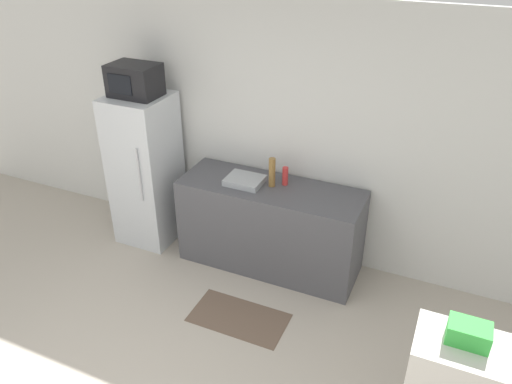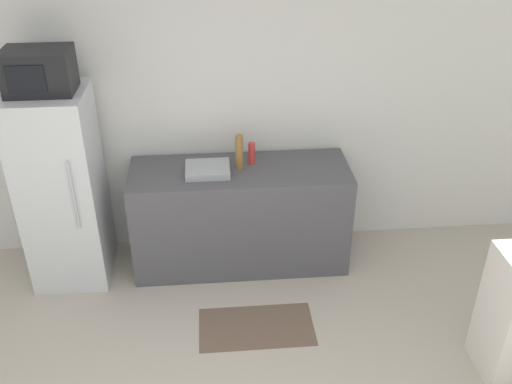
{
  "view_description": "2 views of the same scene",
  "coord_description": "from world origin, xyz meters",
  "px_view_note": "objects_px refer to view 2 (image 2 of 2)",
  "views": [
    {
      "loc": [
        1.87,
        -1.51,
        3.21
      ],
      "look_at": [
        0.42,
        1.75,
        1.19
      ],
      "focal_mm": 35.0,
      "sensor_mm": 36.0,
      "label": 1
    },
    {
      "loc": [
        0.07,
        -1.71,
        3.09
      ],
      "look_at": [
        0.37,
        1.66,
        1.1
      ],
      "focal_mm": 40.0,
      "sensor_mm": 36.0,
      "label": 2
    }
  ],
  "objects_px": {
    "microwave": "(39,71)",
    "bottle_tall": "(239,152)",
    "bottle_short": "(252,153)",
    "refrigerator": "(62,189)"
  },
  "relations": [
    {
      "from": "microwave",
      "to": "bottle_tall",
      "type": "height_order",
      "value": "microwave"
    },
    {
      "from": "refrigerator",
      "to": "microwave",
      "type": "height_order",
      "value": "microwave"
    },
    {
      "from": "microwave",
      "to": "bottle_tall",
      "type": "relative_size",
      "value": 1.63
    },
    {
      "from": "refrigerator",
      "to": "bottle_short",
      "type": "height_order",
      "value": "refrigerator"
    },
    {
      "from": "bottle_short",
      "to": "microwave",
      "type": "bearing_deg",
      "value": -174.42
    },
    {
      "from": "refrigerator",
      "to": "bottle_tall",
      "type": "relative_size",
      "value": 5.61
    },
    {
      "from": "refrigerator",
      "to": "microwave",
      "type": "distance_m",
      "value": 0.97
    },
    {
      "from": "refrigerator",
      "to": "bottle_tall",
      "type": "bearing_deg",
      "value": 2.76
    },
    {
      "from": "microwave",
      "to": "bottle_tall",
      "type": "bearing_deg",
      "value": 2.81
    },
    {
      "from": "refrigerator",
      "to": "bottle_tall",
      "type": "distance_m",
      "value": 1.44
    }
  ]
}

